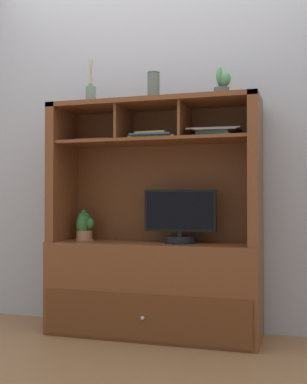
{
  "coord_description": "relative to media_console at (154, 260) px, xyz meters",
  "views": [
    {
      "loc": [
        0.91,
        -3.01,
        0.85
      ],
      "look_at": [
        0.0,
        0.0,
        0.9
      ],
      "focal_mm": 46.66,
      "sensor_mm": 36.0,
      "label": 1
    }
  ],
  "objects": [
    {
      "name": "ceramic_vase",
      "position": [
        0.0,
        -0.01,
        1.1
      ],
      "size": [
        0.08,
        0.08,
        0.19
      ],
      "color": "#576255",
      "rests_on": "media_console"
    },
    {
      "name": "floor_plane",
      "position": [
        0.0,
        -0.01,
        -0.48
      ],
      "size": [
        6.0,
        6.0,
        0.02
      ],
      "primitive_type": "cube",
      "color": "#966841",
      "rests_on": "ground"
    },
    {
      "name": "diffuser_bottle",
      "position": [
        -0.43,
        -0.0,
        1.07
      ],
      "size": [
        0.07,
        0.07,
        0.3
      ],
      "color": "slate",
      "rests_on": "media_console"
    },
    {
      "name": "media_console",
      "position": [
        0.0,
        0.0,
        0.0
      ],
      "size": [
        1.33,
        0.44,
        1.47
      ],
      "color": "brown",
      "rests_on": "ground"
    },
    {
      "name": "magazine_stack_centre",
      "position": [
        -0.4,
        0.02,
        0.77
      ],
      "size": [
        0.28,
        0.25,
        0.02
      ],
      "color": "#506862",
      "rests_on": "media_console"
    },
    {
      "name": "magazine_stack_right",
      "position": [
        0.02,
        -0.05,
        0.78
      ],
      "size": [
        0.3,
        0.26,
        0.04
      ],
      "color": "gold",
      "rests_on": "media_console"
    },
    {
      "name": "potted_orchid",
      "position": [
        -0.49,
        0.01,
        0.21
      ],
      "size": [
        0.13,
        0.12,
        0.2
      ],
      "color": "#A9714D",
      "rests_on": "media_console"
    },
    {
      "name": "back_wall",
      "position": [
        0.0,
        0.23,
        0.93
      ],
      "size": [
        6.0,
        0.02,
        2.8
      ],
      "primitive_type": "cube",
      "color": "#ABACB4",
      "rests_on": "ground"
    },
    {
      "name": "tv_monitor",
      "position": [
        0.17,
        -0.02,
        0.26
      ],
      "size": [
        0.45,
        0.2,
        0.33
      ],
      "color": "black",
      "rests_on": "media_console"
    },
    {
      "name": "magazine_stack_left",
      "position": [
        0.39,
        -0.01,
        0.79
      ],
      "size": [
        0.33,
        0.27,
        0.05
      ],
      "color": "gray",
      "rests_on": "media_console"
    },
    {
      "name": "potted_succulent",
      "position": [
        0.44,
        -0.0,
        1.09
      ],
      "size": [
        0.11,
        0.11,
        0.19
      ],
      "color": "#545256",
      "rests_on": "media_console"
    }
  ]
}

